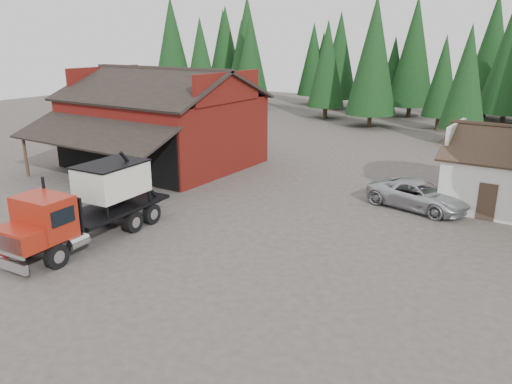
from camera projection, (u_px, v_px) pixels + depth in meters
The scene contains 9 objects.
ground at pixel (191, 235), 24.12m from camera, with size 120.00×120.00×0.00m, color #453C36.
red_barn at pixel (163, 129), 37.00m from camera, with size 12.80×13.63×7.18m.
conifer_backdrop at pixel (427, 120), 57.70m from camera, with size 76.00×16.00×16.00m, color black, non-canonical shape.
near_pine_a at pixel (201, 63), 56.12m from camera, with size 4.40×4.40×11.40m.
near_pine_b at pixel (467, 77), 43.23m from camera, with size 3.96×3.96×10.40m.
near_pine_d at pixel (374, 56), 51.21m from camera, with size 5.28×5.28×13.40m.
feed_truck at pixel (90, 203), 23.03m from camera, with size 3.04×8.88×3.95m.
silver_car at pixel (418, 195), 27.71m from camera, with size 2.57×5.57×1.55m, color #B3B5BB.
equip_box at pixel (8, 246), 22.10m from camera, with size 0.70×1.10×0.60m, color maroon.
Camera 1 is at (14.90, -17.05, 9.13)m, focal length 35.00 mm.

